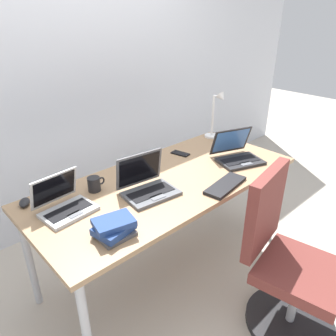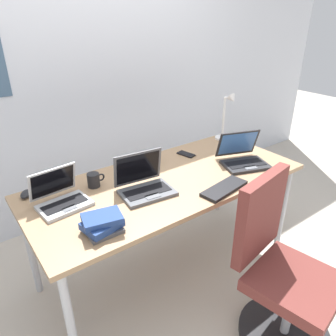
{
  "view_description": "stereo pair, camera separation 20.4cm",
  "coord_description": "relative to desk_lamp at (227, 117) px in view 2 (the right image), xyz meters",
  "views": [
    {
      "loc": [
        -1.25,
        -1.34,
        1.73
      ],
      "look_at": [
        0.0,
        0.0,
        0.82
      ],
      "focal_mm": 34.41,
      "sensor_mm": 36.0,
      "label": 1
    },
    {
      "loc": [
        -1.09,
        -1.47,
        1.73
      ],
      "look_at": [
        0.0,
        0.0,
        0.82
      ],
      "focal_mm": 34.41,
      "sensor_mm": 36.0,
      "label": 2
    }
  ],
  "objects": [
    {
      "name": "ground_plane",
      "position": [
        -0.8,
        -0.28,
        -0.94
      ],
      "size": [
        12.0,
        12.0,
        0.0
      ],
      "primitive_type": "plane",
      "color": "#B7AD9E"
    },
    {
      "name": "wall_back",
      "position": [
        -0.8,
        0.82,
        0.36
      ],
      "size": [
        6.0,
        0.13,
        2.6
      ],
      "color": "silver",
      "rests_on": "ground_plane"
    },
    {
      "name": "desk",
      "position": [
        -0.8,
        -0.28,
        -0.25
      ],
      "size": [
        1.8,
        0.8,
        0.74
      ],
      "color": "#9E7A56",
      "rests_on": "ground_plane"
    },
    {
      "name": "desk_lamp",
      "position": [
        0.0,
        0.0,
        0.0
      ],
      "size": [
        0.12,
        0.18,
        0.4
      ],
      "color": "white",
      "rests_on": "desk"
    },
    {
      "name": "laptop_near_lamp",
      "position": [
        -0.24,
        -0.4,
        -0.15
      ],
      "size": [
        0.38,
        0.37,
        0.22
      ],
      "color": "#232326",
      "rests_on": "desk"
    },
    {
      "name": "laptop_center",
      "position": [
        -1.01,
        -0.32,
        -0.15
      ],
      "size": [
        0.34,
        0.28,
        0.23
      ],
      "color": "#515459",
      "rests_on": "desk"
    },
    {
      "name": "laptop_mid_desk",
      "position": [
        -1.46,
        -0.16,
        -0.16
      ],
      "size": [
        0.3,
        0.27,
        0.2
      ],
      "color": "#B7BABC",
      "rests_on": "desk"
    },
    {
      "name": "external_keyboard",
      "position": [
        -0.61,
        -0.59,
        -0.19
      ],
      "size": [
        0.34,
        0.17,
        0.02
      ],
      "primitive_type": "cube",
      "rotation": [
        0.0,
        0.0,
        0.15
      ],
      "color": "black",
      "rests_on": "desk"
    },
    {
      "name": "computer_mouse",
      "position": [
        -1.6,
        0.05,
        -0.18
      ],
      "size": [
        0.1,
        0.11,
        0.03
      ],
      "primitive_type": "ellipsoid",
      "rotation": [
        0.0,
        0.0,
        -0.51
      ],
      "color": "black",
      "rests_on": "desk"
    },
    {
      "name": "cell_phone",
      "position": [
        -0.46,
        -0.05,
        -0.19
      ],
      "size": [
        0.09,
        0.15,
        0.01
      ],
      "primitive_type": "cube",
      "rotation": [
        0.0,
        0.0,
        0.23
      ],
      "color": "black",
      "rests_on": "desk"
    },
    {
      "name": "headphones",
      "position": [
        -0.79,
        -0.01,
        -0.18
      ],
      "size": [
        0.21,
        0.18,
        0.04
      ],
      "color": "black",
      "rests_on": "desk"
    },
    {
      "name": "book_stack",
      "position": [
        -1.38,
        -0.52,
        -0.15
      ],
      "size": [
        0.21,
        0.17,
        0.09
      ],
      "color": "#4C4C51",
      "rests_on": "desk"
    },
    {
      "name": "coffee_mug",
      "position": [
        -1.22,
        -0.08,
        -0.15
      ],
      "size": [
        0.11,
        0.08,
        0.09
      ],
      "color": "black",
      "rests_on": "desk"
    },
    {
      "name": "office_chair",
      "position": [
        -0.61,
        -1.06,
        -0.54
      ],
      "size": [
        0.52,
        0.57,
        0.97
      ],
      "color": "black",
      "rests_on": "ground_plane"
    }
  ]
}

